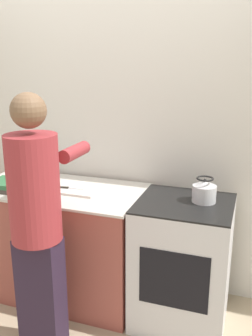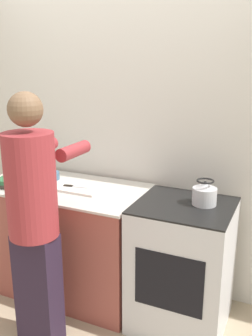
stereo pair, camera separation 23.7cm
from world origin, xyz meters
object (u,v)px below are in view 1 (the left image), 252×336
object	(u,v)px
knife	(71,188)
bowl_prep	(43,178)
person	(37,218)
cutting_board	(76,190)
oven	(182,263)
canister_jar	(14,170)
kettle	(204,192)

from	to	relation	value
knife	bowl_prep	bearing A→B (deg)	149.62
person	bowl_prep	bearing A→B (deg)	118.68
cutting_board	person	bearing A→B (deg)	-87.57
oven	canister_jar	bearing A→B (deg)	175.05
oven	kettle	xyz separation A→B (m)	(0.12, 0.06, 0.54)
kettle	bowl_prep	distance (m)	1.33
cutting_board	knife	bearing A→B (deg)	178.34
canister_jar	cutting_board	bearing A→B (deg)	-9.12
person	kettle	xyz separation A→B (m)	(0.94, 0.62, 0.07)
bowl_prep	canister_jar	xyz separation A→B (m)	(-0.26, -0.02, 0.05)
cutting_board	kettle	world-z (taller)	kettle
oven	bowl_prep	bearing A→B (deg)	172.93
oven	kettle	size ratio (longest dim) A/B	5.35
person	bowl_prep	distance (m)	0.81
bowl_prep	knife	bearing A→B (deg)	-20.82
knife	kettle	xyz separation A→B (m)	(1.01, 0.03, 0.08)
cutting_board	knife	xyz separation A→B (m)	(-0.05, 0.00, 0.01)
bowl_prep	oven	bearing A→B (deg)	-7.07
knife	canister_jar	xyz separation A→B (m)	(-0.58, 0.10, 0.06)
knife	canister_jar	size ratio (longest dim) A/B	1.18
canister_jar	person	bearing A→B (deg)	-46.81
kettle	canister_jar	bearing A→B (deg)	177.45
canister_jar	knife	bearing A→B (deg)	-9.70
cutting_board	knife	distance (m)	0.05
oven	kettle	distance (m)	0.55
canister_jar	kettle	bearing A→B (deg)	-2.55
bowl_prep	person	bearing A→B (deg)	-61.32
bowl_prep	canister_jar	bearing A→B (deg)	-174.95
person	kettle	size ratio (longest dim) A/B	9.77
person	knife	distance (m)	0.60
person	canister_jar	xyz separation A→B (m)	(-0.65, 0.69, 0.06)
knife	canister_jar	world-z (taller)	canister_jar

